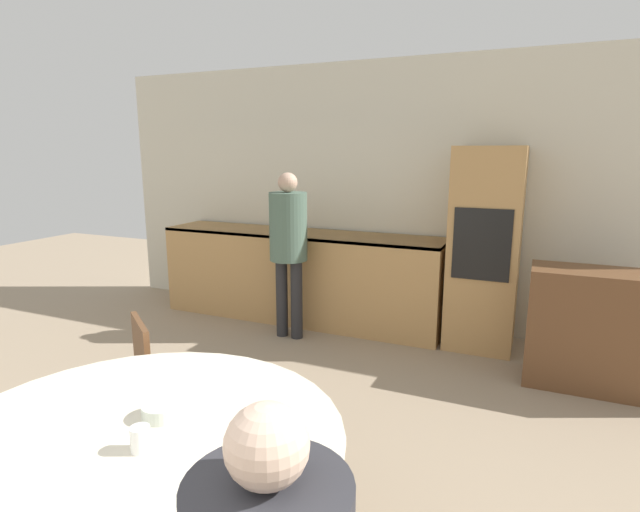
# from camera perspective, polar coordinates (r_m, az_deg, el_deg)

# --- Properties ---
(wall_back) EXTENTS (6.76, 0.05, 2.60)m
(wall_back) POSITION_cam_1_polar(r_m,az_deg,el_deg) (5.01, 10.41, 6.76)
(wall_back) COLOR beige
(wall_back) RESTS_ON ground_plane
(kitchen_counter) EXTENTS (2.95, 0.60, 0.92)m
(kitchen_counter) POSITION_cam_1_polar(r_m,az_deg,el_deg) (5.18, -2.28, -2.15)
(kitchen_counter) COLOR tan
(kitchen_counter) RESTS_ON ground_plane
(oven_unit) EXTENTS (0.58, 0.59, 1.78)m
(oven_unit) POSITION_cam_1_polar(r_m,az_deg,el_deg) (4.62, 18.30, 0.76)
(oven_unit) COLOR tan
(oven_unit) RESTS_ON ground_plane
(sideboard) EXTENTS (1.10, 0.45, 0.89)m
(sideboard) POSITION_cam_1_polar(r_m,az_deg,el_deg) (4.23, 30.07, -7.46)
(sideboard) COLOR brown
(sideboard) RESTS_ON ground_plane
(dining_table) EXTENTS (1.46, 1.46, 0.77)m
(dining_table) POSITION_cam_1_polar(r_m,az_deg,el_deg) (2.04, -19.94, -23.13)
(dining_table) COLOR brown
(dining_table) RESTS_ON ground_plane
(chair_far_left) EXTENTS (0.56, 0.56, 0.85)m
(chair_far_left) POSITION_cam_1_polar(r_m,az_deg,el_deg) (2.96, -21.40, -14.00)
(chair_far_left) COLOR brown
(chair_far_left) RESTS_ON ground_plane
(person_standing) EXTENTS (0.35, 0.35, 1.55)m
(person_standing) POSITION_cam_1_polar(r_m,az_deg,el_deg) (4.58, -3.63, 2.08)
(person_standing) COLOR #262628
(person_standing) RESTS_ON ground_plane
(cup) EXTENTS (0.07, 0.07, 0.09)m
(cup) POSITION_cam_1_polar(r_m,az_deg,el_deg) (1.83, -19.84, -19.07)
(cup) COLOR white
(cup) RESTS_ON dining_table
(bowl_near) EXTENTS (0.14, 0.14, 0.05)m
(bowl_near) POSITION_cam_1_polar(r_m,az_deg,el_deg) (2.01, -17.64, -16.49)
(bowl_near) COLOR silver
(bowl_near) RESTS_ON dining_table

